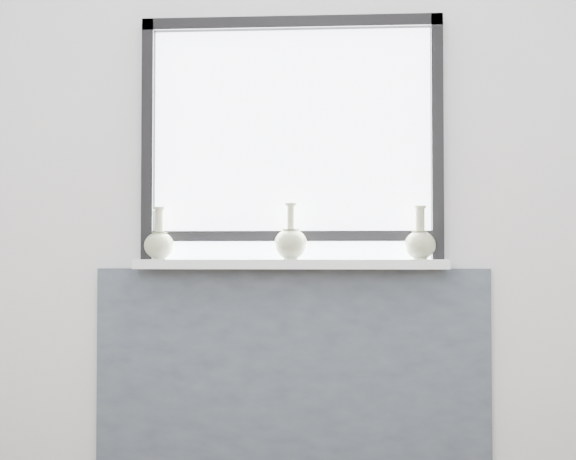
# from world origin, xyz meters

# --- Properties ---
(back_wall) EXTENTS (3.60, 0.02, 2.60)m
(back_wall) POSITION_xyz_m (0.00, 1.81, 1.30)
(back_wall) COLOR silver
(back_wall) RESTS_ON ground
(apron_panel) EXTENTS (1.70, 0.03, 0.86)m
(apron_panel) POSITION_xyz_m (0.00, 1.78, 0.43)
(apron_panel) COLOR #4F5968
(apron_panel) RESTS_ON ground
(windowsill) EXTENTS (1.32, 0.18, 0.04)m
(windowsill) POSITION_xyz_m (0.00, 1.71, 0.88)
(windowsill) COLOR white
(windowsill) RESTS_ON apron_panel
(window) EXTENTS (1.30, 0.06, 1.05)m
(window) POSITION_xyz_m (0.00, 1.77, 1.44)
(window) COLOR black
(window) RESTS_ON windowsill
(vase_a) EXTENTS (0.13, 0.13, 0.22)m
(vase_a) POSITION_xyz_m (-0.56, 1.69, 0.97)
(vase_a) COLOR #AAB48C
(vase_a) RESTS_ON windowsill
(vase_b) EXTENTS (0.14, 0.14, 0.24)m
(vase_b) POSITION_xyz_m (0.00, 1.70, 0.97)
(vase_b) COLOR #AAB48C
(vase_b) RESTS_ON windowsill
(vase_c) EXTENTS (0.13, 0.13, 0.22)m
(vase_c) POSITION_xyz_m (0.54, 1.69, 0.97)
(vase_c) COLOR #AAB48C
(vase_c) RESTS_ON windowsill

